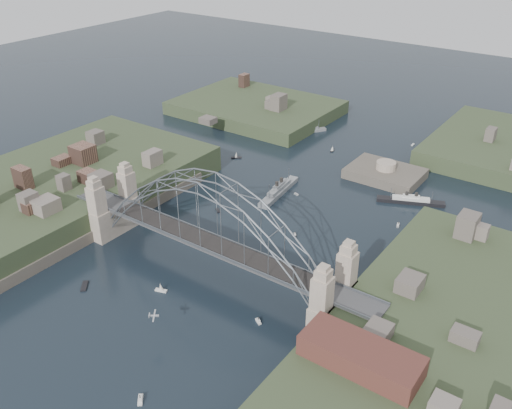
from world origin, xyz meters
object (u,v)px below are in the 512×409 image
(fort_island, at_px, (384,179))
(ocean_liner, at_px, (411,201))
(naval_cruiser_near, at_px, (279,191))
(naval_cruiser_far, at_px, (308,131))
(bridge, at_px, (209,227))
(wharf_shed, at_px, (361,356))

(fort_island, bearing_deg, ocean_liner, -40.60)
(naval_cruiser_near, relative_size, naval_cruiser_far, 1.65)
(bridge, relative_size, naval_cruiser_far, 6.64)
(naval_cruiser_near, height_order, naval_cruiser_far, naval_cruiser_near)
(wharf_shed, relative_size, ocean_liner, 1.09)
(fort_island, height_order, ocean_liner, fort_island)
(fort_island, bearing_deg, wharf_shed, -69.15)
(bridge, xyz_separation_m, naval_cruiser_far, (-27.07, 89.24, -11.58))
(bridge, distance_m, naval_cruiser_near, 44.40)
(naval_cruiser_near, bearing_deg, wharf_shed, -46.65)
(bridge, distance_m, ocean_liner, 65.08)
(bridge, relative_size, naval_cruiser_near, 4.03)
(bridge, height_order, ocean_liner, bridge)
(naval_cruiser_near, relative_size, ocean_liner, 1.14)
(ocean_liner, bearing_deg, wharf_shed, -75.25)
(naval_cruiser_near, bearing_deg, bridge, -78.09)
(fort_island, relative_size, wharf_shed, 1.10)
(fort_island, bearing_deg, naval_cruiser_far, 153.78)
(naval_cruiser_near, xyz_separation_m, ocean_liner, (33.63, 17.06, -0.24))
(bridge, relative_size, fort_island, 3.82)
(fort_island, bearing_deg, naval_cruiser_near, -126.69)
(wharf_shed, bearing_deg, fort_island, 110.85)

